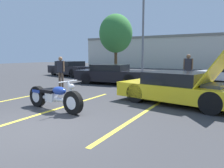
# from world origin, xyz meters

# --- Properties ---
(ground_plane) EXTENTS (80.00, 80.00, 0.00)m
(ground_plane) POSITION_xyz_m (0.00, 0.00, 0.00)
(ground_plane) COLOR #38383A
(parking_stripe_foreground) EXTENTS (0.12, 5.16, 0.01)m
(parking_stripe_foreground) POSITION_xyz_m (-3.45, 2.35, 0.00)
(parking_stripe_foreground) COLOR yellow
(parking_stripe_foreground) RESTS_ON ground
(parking_stripe_middle) EXTENTS (0.12, 5.16, 0.01)m
(parking_stripe_middle) POSITION_xyz_m (-0.82, 2.35, 0.00)
(parking_stripe_middle) COLOR yellow
(parking_stripe_middle) RESTS_ON ground
(parking_stripe_back) EXTENTS (0.12, 5.16, 0.01)m
(parking_stripe_back) POSITION_xyz_m (1.82, 2.35, 0.00)
(parking_stripe_back) COLOR yellow
(parking_stripe_back) RESTS_ON ground
(far_building) EXTENTS (32.00, 4.20, 4.40)m
(far_building) POSITION_xyz_m (0.00, 27.43, 2.34)
(far_building) COLOR beige
(far_building) RESTS_ON ground
(light_pole) EXTENTS (1.21, 0.28, 8.77)m
(light_pole) POSITION_xyz_m (-2.68, 14.60, 4.78)
(light_pole) COLOR slate
(light_pole) RESTS_ON ground
(tree_background) EXTENTS (3.46, 3.46, 6.00)m
(tree_background) POSITION_xyz_m (-6.70, 17.12, 4.00)
(tree_background) COLOR brown
(tree_background) RESTS_ON ground
(motorcycle) EXTENTS (2.41, 0.72, 0.99)m
(motorcycle) POSITION_xyz_m (-0.78, 1.66, 0.41)
(motorcycle) COLOR black
(motorcycle) RESTS_ON ground
(show_car_hood_open) EXTENTS (4.57, 2.76, 1.95)m
(show_car_hood_open) POSITION_xyz_m (2.52, 4.53, 0.57)
(show_car_hood_open) COLOR yellow
(show_car_hood_open) RESTS_ON ground
(parked_car_mid_left_row) EXTENTS (4.55, 2.20, 1.18)m
(parked_car_mid_left_row) POSITION_xyz_m (-2.33, 8.34, 0.58)
(parked_car_mid_left_row) COLOR black
(parked_car_mid_left_row) RESTS_ON ground
(parked_car_left_row) EXTENTS (5.05, 3.23, 1.25)m
(parked_car_left_row) POSITION_xyz_m (-8.01, 11.32, 0.61)
(parked_car_left_row) COLOR black
(parked_car_left_row) RESTS_ON ground
(spectator_near_motorcycle) EXTENTS (0.52, 0.22, 1.66)m
(spectator_near_motorcycle) POSITION_xyz_m (-4.10, 5.70, 0.99)
(spectator_near_motorcycle) COLOR brown
(spectator_near_motorcycle) RESTS_ON ground
(spectator_by_show_car) EXTENTS (0.52, 0.24, 1.80)m
(spectator_by_show_car) POSITION_xyz_m (1.94, 9.43, 1.08)
(spectator_by_show_car) COLOR brown
(spectator_by_show_car) RESTS_ON ground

